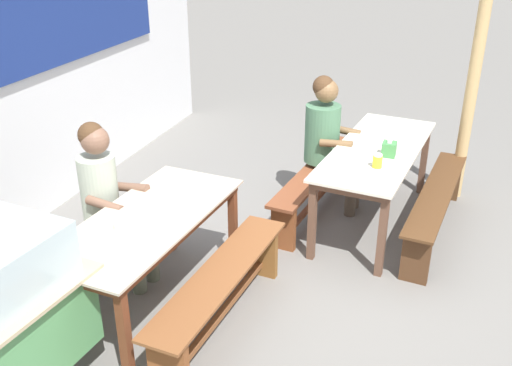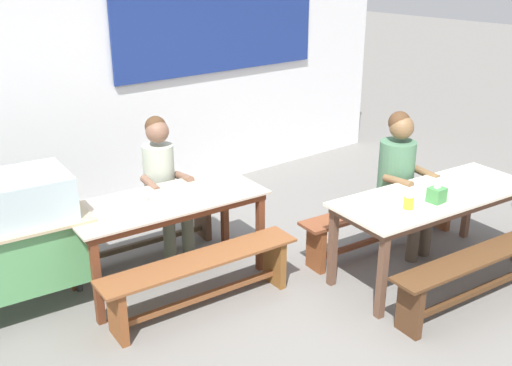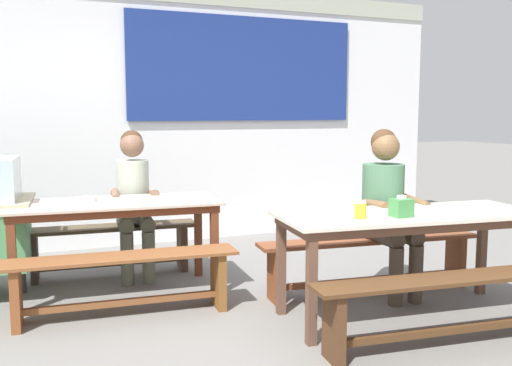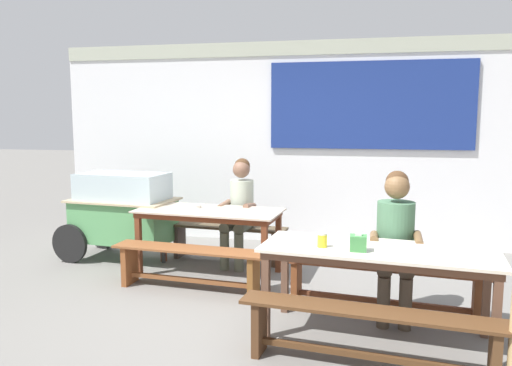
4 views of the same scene
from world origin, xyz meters
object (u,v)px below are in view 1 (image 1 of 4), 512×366
at_px(person_right_near_table, 328,135).
at_px(person_center_facing, 108,195).
at_px(bench_near_front, 436,205).
at_px(tissue_box, 389,149).
at_px(bench_far_back, 89,254).
at_px(bench_far_front, 221,291).
at_px(condiment_jar, 377,161).
at_px(dining_table_near, 377,156).
at_px(dining_table_far, 148,227).
at_px(bench_near_back, 316,181).
at_px(soup_bowl, 122,225).
at_px(wooden_support_post, 473,83).

bearing_deg(person_right_near_table, person_center_facing, 143.54).
bearing_deg(bench_near_front, tissue_box, 101.79).
relative_size(bench_far_back, bench_far_front, 0.93).
bearing_deg(bench_near_front, condiment_jar, 126.98).
bearing_deg(dining_table_near, bench_near_front, -96.26).
distance_m(dining_table_far, tissue_box, 2.22).
height_order(bench_near_back, person_right_near_table, person_right_near_table).
distance_m(tissue_box, condiment_jar, 0.29).
bearing_deg(condiment_jar, tissue_box, -11.21).
bearing_deg(dining_table_near, condiment_jar, -172.55).
relative_size(bench_near_front, condiment_jar, 16.08).
xyz_separation_m(bench_near_back, bench_near_front, (-0.12, -1.12, -0.01)).
distance_m(dining_table_far, condiment_jar, 1.97).
height_order(bench_near_back, soup_bowl, soup_bowl).
xyz_separation_m(dining_table_near, bench_near_back, (0.06, 0.56, -0.37)).
bearing_deg(person_right_near_table, bench_near_front, -102.06).
bearing_deg(soup_bowl, bench_near_front, -45.13).
xyz_separation_m(person_right_near_table, wooden_support_post, (0.70, -1.23, 0.43)).
distance_m(tissue_box, soup_bowl, 2.40).
xyz_separation_m(bench_far_back, condiment_jar, (1.35, -1.94, 0.50)).
height_order(person_right_near_table, person_center_facing, person_right_near_table).
xyz_separation_m(bench_near_back, condiment_jar, (-0.50, -0.62, 0.50)).
distance_m(tissue_box, wooden_support_post, 1.25).
relative_size(bench_far_front, bench_near_front, 0.88).
distance_m(bench_far_front, soup_bowl, 0.81).
bearing_deg(bench_far_back, soup_bowl, -115.23).
relative_size(bench_near_back, person_center_facing, 1.44).
relative_size(bench_far_front, condiment_jar, 14.13).
bearing_deg(bench_near_back, soup_bowl, 157.97).
height_order(bench_near_front, soup_bowl, soup_bowl).
bearing_deg(bench_far_back, condiment_jar, -55.21).
distance_m(dining_table_far, bench_far_back, 0.68).
height_order(bench_far_front, bench_near_back, same).
xyz_separation_m(bench_near_back, tissue_box, (-0.22, -0.68, 0.51)).
bearing_deg(person_center_facing, dining_table_far, -117.41).
height_order(person_center_facing, tissue_box, person_center_facing).
distance_m(bench_near_front, wooden_support_post, 1.29).
bearing_deg(bench_far_front, bench_near_back, -5.77).
height_order(bench_near_front, wooden_support_post, wooden_support_post).
relative_size(person_right_near_table, person_center_facing, 1.02).
relative_size(dining_table_far, dining_table_near, 0.88).
relative_size(bench_far_front, wooden_support_post, 0.70).
relative_size(dining_table_far, bench_near_back, 0.90).
relative_size(tissue_box, wooden_support_post, 0.06).
bearing_deg(wooden_support_post, dining_table_far, 142.69).
bearing_deg(condiment_jar, wooden_support_post, -27.44).
bearing_deg(tissue_box, soup_bowl, 140.83).
distance_m(dining_table_near, person_right_near_table, 0.52).
relative_size(bench_near_front, tissue_box, 12.87).
xyz_separation_m(bench_far_front, bench_near_front, (1.82, -1.32, 0.01)).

